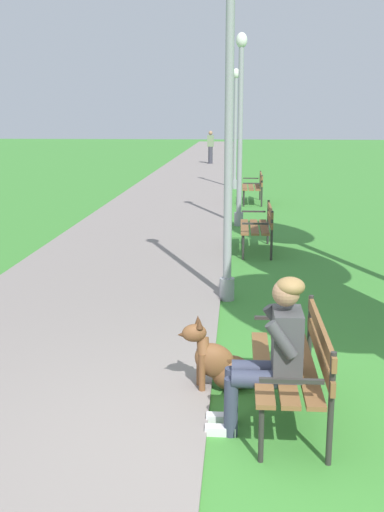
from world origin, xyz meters
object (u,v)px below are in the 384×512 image
dog_brown (220,363)px  lamp_post_near (229,126)px  person_seated_on_near_bench (272,349)px  pedestrian_distant (210,147)px  park_bench_near (296,359)px  lamp_post_far (235,128)px  park_bench_mid (260,224)px  park_bench_far (255,185)px  lamp_post_mid (240,129)px

dog_brown → lamp_post_near: (0.01, 2.85, 2.03)m
person_seated_on_near_bench → pedestrian_distant: (-1.69, 27.07, 0.16)m
park_bench_near → lamp_post_far: bearing=92.2°
park_bench_mid → pedestrian_distant: 20.49m
park_bench_near → park_bench_far: same height
park_bench_mid → park_bench_far: same height
park_bench_mid → lamp_post_near: size_ratio=0.34×
park_bench_mid → lamp_post_near: lamp_post_near is taller
person_seated_on_near_bench → lamp_post_far: size_ratio=0.32×
park_bench_near → person_seated_on_near_bench: size_ratio=1.20×
lamp_post_near → park_bench_far: bearing=86.5°
person_seated_on_near_bench → pedestrian_distant: 27.12m
dog_brown → park_bench_near: bearing=-38.0°
lamp_post_mid → lamp_post_far: (-0.15, 7.16, -0.12)m
lamp_post_near → lamp_post_mid: (0.15, 5.81, -0.15)m
person_seated_on_near_bench → park_bench_far: bearing=89.2°
person_seated_on_near_bench → lamp_post_mid: size_ratio=0.30×
park_bench_near → lamp_post_mid: lamp_post_mid is taller
dog_brown → lamp_post_far: 15.92m
park_bench_near → lamp_post_mid: size_ratio=0.36×
dog_brown → lamp_post_mid: (0.16, 8.66, 1.88)m
lamp_post_mid → lamp_post_far: bearing=91.2°
dog_brown → lamp_post_near: size_ratio=0.19×
park_bench_near → pedestrian_distant: 26.92m
lamp_post_near → lamp_post_far: size_ratio=1.14×
lamp_post_near → pedestrian_distant: size_ratio=2.69×
dog_brown → lamp_post_mid: size_ratio=0.20×
lamp_post_near → park_bench_mid: bearing=80.3°
park_bench_far → dog_brown: park_bench_far is taller
park_bench_near → park_bench_far: (-0.03, 12.88, 0.00)m
park_bench_mid → lamp_post_mid: size_ratio=0.36×
park_bench_far → person_seated_on_near_bench: person_seated_on_near_bench is taller
pedestrian_distant → park_bench_far: bearing=-82.4°
park_bench_mid → dog_brown: bearing=-95.1°
lamp_post_mid → pedestrian_distant: 17.81m
lamp_post_mid → lamp_post_far: lamp_post_mid is taller
lamp_post_far → pedestrian_distant: (-1.28, 10.54, -1.18)m
person_seated_on_near_bench → lamp_post_mid: 9.48m
park_bench_mid → person_seated_on_near_bench: size_ratio=1.20×
park_bench_far → person_seated_on_near_bench: 13.10m
park_bench_near → person_seated_on_near_bench: person_seated_on_near_bench is taller
park_bench_near → lamp_post_far: lamp_post_far is taller
lamp_post_far → pedestrian_distant: lamp_post_far is taller
park_bench_far → lamp_post_mid: bearing=-96.6°
park_bench_far → lamp_post_mid: 4.09m
lamp_post_mid → pedestrian_distant: lamp_post_mid is taller
lamp_post_near → dog_brown: bearing=-90.1°
lamp_post_near → person_seated_on_near_bench: bearing=-83.4°
park_bench_near → park_bench_mid: bearing=90.8°
dog_brown → lamp_post_far: (0.01, 15.82, 1.76)m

